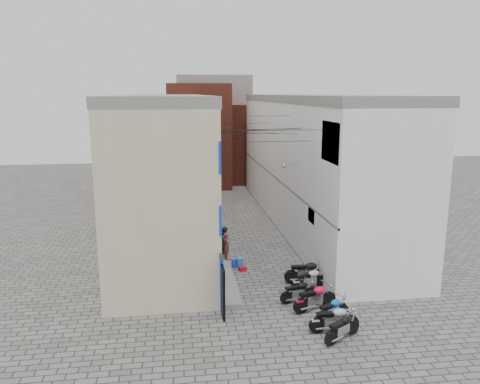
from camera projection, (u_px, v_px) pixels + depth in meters
name	position (u px, v px, depth m)	size (l,w,h in m)	color
ground	(279.00, 307.00, 20.33)	(90.00, 90.00, 0.00)	#565451
plinth	(210.00, 225.00, 32.62)	(0.90, 26.00, 0.25)	slate
building_left	(166.00, 164.00, 31.27)	(5.10, 27.00, 9.00)	#BFB491
building_right	(310.00, 160.00, 32.66)	(5.94, 26.00, 9.00)	white
building_far_brick_left	(199.00, 136.00, 46.15)	(6.00, 6.00, 10.00)	maroon
building_far_brick_right	(246.00, 143.00, 48.97)	(5.00, 6.00, 8.00)	maroon
building_far_concrete	(214.00, 126.00, 52.13)	(8.00, 5.00, 11.00)	slate
far_shopfront	(222.00, 178.00, 44.50)	(2.00, 0.30, 2.40)	black
overhead_wires	(252.00, 129.00, 26.26)	(5.80, 13.02, 1.32)	black
motorcycle_a	(343.00, 326.00, 17.54)	(0.60, 1.90, 1.10)	black
motorcycle_b	(334.00, 318.00, 18.12)	(0.64, 2.02, 1.17)	#ACADB1
motorcycle_c	(332.00, 308.00, 19.03)	(0.58, 1.83, 1.06)	blue
motorcycle_d	(315.00, 296.00, 19.96)	(0.68, 2.15, 1.25)	#BD0D30
motorcycle_e	(299.00, 290.00, 20.78)	(0.58, 1.83, 1.06)	black
motorcycle_f	(310.00, 278.00, 22.01)	(0.63, 1.98, 1.15)	silver
motorcycle_g	(306.00, 271.00, 22.81)	(0.69, 2.18, 1.26)	black
person_a	(226.00, 246.00, 25.33)	(0.55, 0.36, 1.51)	brown
person_b	(225.00, 241.00, 25.96)	(0.80, 0.62, 1.64)	#2C2D43
water_jug_near	(240.00, 263.00, 24.80)	(0.36, 0.36, 0.57)	#2573BD
water_jug_far	(234.00, 263.00, 24.99)	(0.29, 0.29, 0.45)	blue
red_crate	(243.00, 269.00, 24.45)	(0.37, 0.28, 0.23)	#B10C24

